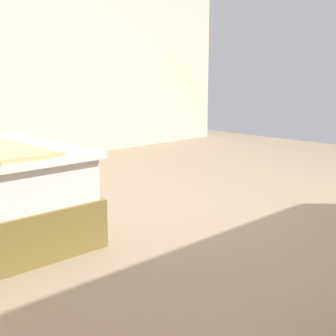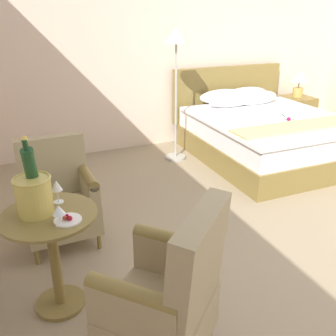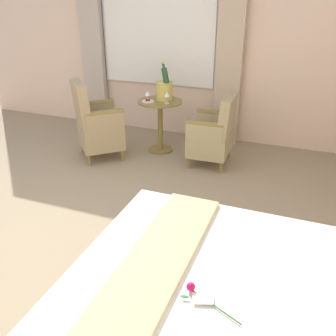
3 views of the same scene
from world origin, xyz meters
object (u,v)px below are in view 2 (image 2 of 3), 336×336
(wine_glass_near_edge, at_px, (57,187))
(snack_plate, at_px, (68,220))
(side_table_round, at_px, (53,250))
(champagne_bucket, at_px, (33,191))
(floor_lamp_brass, at_px, (176,52))
(bed, at_px, (264,133))
(wine_glass_near_bucket, at_px, (59,211))
(bedside_lamp, at_px, (299,80))
(armchair_by_window, at_px, (59,198))
(armchair_facing_bed, at_px, (167,300))
(nightstand, at_px, (295,115))

(wine_glass_near_edge, relative_size, snack_plate, 0.96)
(side_table_round, distance_m, champagne_bucket, 0.43)
(champagne_bucket, bearing_deg, floor_lamp_brass, 48.53)
(bed, bearing_deg, champagne_bucket, -149.88)
(champagne_bucket, height_order, wine_glass_near_bucket, champagne_bucket)
(bedside_lamp, bearing_deg, wine_glass_near_bucket, -146.68)
(bed, bearing_deg, armchair_by_window, -160.39)
(wine_glass_near_bucket, bearing_deg, armchair_facing_bed, -51.01)
(bedside_lamp, height_order, side_table_round, bedside_lamp)
(side_table_round, relative_size, snack_plate, 4.36)
(bed, relative_size, side_table_round, 2.97)
(nightstand, height_order, floor_lamp_brass, floor_lamp_brass)
(snack_plate, height_order, armchair_facing_bed, armchair_facing_bed)
(wine_glass_near_edge, bearing_deg, floor_lamp_brass, 49.55)
(bed, bearing_deg, wine_glass_near_edge, -149.98)
(bedside_lamp, xyz_separation_m, side_table_round, (-4.16, -2.54, -0.40))
(bedside_lamp, xyz_separation_m, armchair_facing_bed, (-3.66, -3.26, -0.40))
(floor_lamp_brass, bearing_deg, bed, -19.58)
(floor_lamp_brass, relative_size, armchair_by_window, 1.85)
(side_table_round, distance_m, wine_glass_near_edge, 0.41)
(armchair_by_window, xyz_separation_m, armchair_facing_bed, (0.36, -1.52, 0.04))
(bedside_lamp, height_order, armchair_facing_bed, armchair_facing_bed)
(floor_lamp_brass, bearing_deg, wine_glass_near_bucket, -127.27)
(nightstand, relative_size, armchair_by_window, 0.65)
(bedside_lamp, xyz_separation_m, armchair_by_window, (-4.02, -1.74, -0.44))
(bedside_lamp, height_order, snack_plate, bedside_lamp)
(floor_lamp_brass, distance_m, wine_glass_near_edge, 2.82)
(bed, relative_size, wine_glass_near_edge, 13.46)
(nightstand, height_order, armchair_facing_bed, armchair_facing_bed)
(bed, relative_size, armchair_facing_bed, 2.08)
(side_table_round, bearing_deg, bedside_lamp, 31.40)
(bed, bearing_deg, wine_glass_near_bucket, -146.16)
(bed, relative_size, snack_plate, 12.95)
(bedside_lamp, relative_size, wine_glass_near_bucket, 3.05)
(bed, height_order, bedside_lamp, bed)
(bed, distance_m, armchair_facing_bed, 3.58)
(nightstand, xyz_separation_m, wine_glass_near_bucket, (-4.11, -2.70, 0.52))
(floor_lamp_brass, distance_m, wine_glass_near_bucket, 3.07)
(wine_glass_near_bucket, height_order, wine_glass_near_edge, wine_glass_near_edge)
(nightstand, bearing_deg, armchair_facing_bed, -138.32)
(armchair_by_window, bearing_deg, side_table_round, -100.05)
(armchair_facing_bed, bearing_deg, snack_plate, 124.64)
(armchair_facing_bed, bearing_deg, bedside_lamp, 41.68)
(bed, xyz_separation_m, wine_glass_near_bucket, (-2.96, -1.99, 0.48))
(bedside_lamp, relative_size, floor_lamp_brass, 0.23)
(nightstand, distance_m, floor_lamp_brass, 2.57)
(wine_glass_near_edge, relative_size, armchair_facing_bed, 0.15)
(nightstand, distance_m, side_table_round, 4.88)
(bed, distance_m, armchair_by_window, 3.05)
(bed, xyz_separation_m, bedside_lamp, (1.15, 0.71, 0.52))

